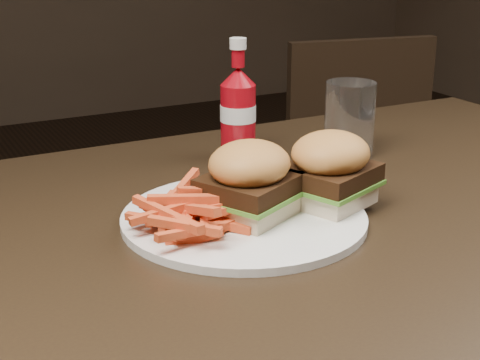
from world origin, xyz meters
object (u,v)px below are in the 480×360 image
dining_table (313,228)px  ketchup_bottle (238,120)px  chair_far (327,183)px  plate (244,218)px  tumbler (349,121)px

dining_table → ketchup_bottle: ketchup_bottle is taller
dining_table → ketchup_bottle: bearing=84.8°
chair_far → plate: bearing=60.8°
dining_table → plate: plate is taller
dining_table → plate: bearing=170.0°
tumbler → plate: bearing=-149.1°
plate → ketchup_bottle: bearing=64.0°
chair_far → tumbler: tumbler is taller
plate → tumbler: size_ratio=2.48×
dining_table → plate: 0.09m
dining_table → tumbler: (0.18, 0.17, 0.08)m
chair_far → plate: plate is taller
dining_table → plate: (-0.09, 0.02, 0.03)m
chair_far → ketchup_bottle: ketchup_bottle is taller
chair_far → ketchup_bottle: bearing=56.5°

